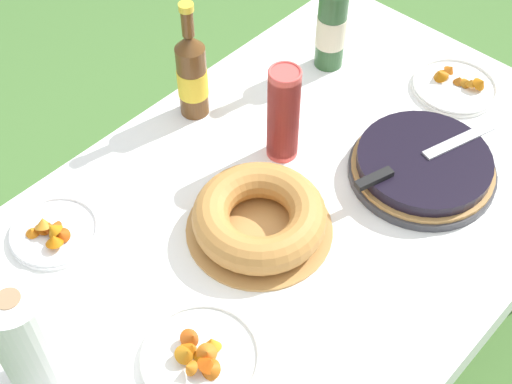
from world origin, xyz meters
name	(u,v)px	position (x,y,z in m)	size (l,w,h in m)	color
ground_plane	(287,355)	(0.00, 0.00, 0.00)	(16.00, 16.00, 0.00)	#4C7A38
garden_table	(296,225)	(0.00, 0.00, 0.62)	(1.45, 0.92, 0.68)	brown
tablecloth	(297,209)	(0.00, 0.00, 0.67)	(1.46, 0.93, 0.10)	white
berry_tart	(423,166)	(0.26, -0.15, 0.72)	(0.33, 0.33, 0.06)	#38383D
serving_knife	(415,160)	(0.23, -0.14, 0.75)	(0.37, 0.13, 0.01)	silver
bundt_cake	(259,218)	(-0.11, 0.01, 0.73)	(0.31, 0.31, 0.08)	#B78447
cup_stack	(283,114)	(0.09, 0.13, 0.81)	(0.07, 0.07, 0.24)	#E04C47
cider_bottle_green	(332,23)	(0.42, 0.25, 0.82)	(0.08, 0.08, 0.33)	#2D562D
cider_bottle_amber	(192,74)	(0.06, 0.38, 0.80)	(0.07, 0.07, 0.31)	brown
snack_plate_near	(455,86)	(0.56, -0.04, 0.70)	(0.22, 0.22, 0.06)	white
snack_plate_left	(201,357)	(-0.40, -0.11, 0.70)	(0.23, 0.23, 0.06)	white
snack_plate_far	(54,231)	(-0.41, 0.32, 0.70)	(0.19, 0.19, 0.06)	white
paper_towel_roll	(29,341)	(-0.62, 0.07, 0.82)	(0.11, 0.11, 0.26)	white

